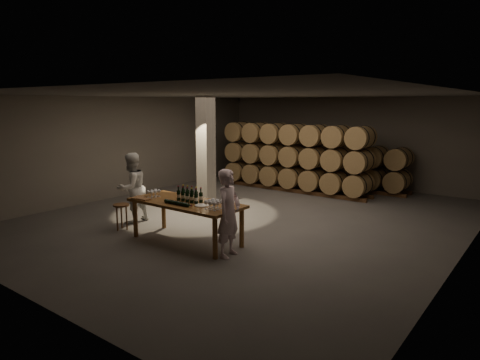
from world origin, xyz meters
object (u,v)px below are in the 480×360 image
Objects in this scene: person_woman at (132,188)px; stool at (121,209)px; tasting_table at (186,206)px; bottle_cluster at (190,196)px; person_man at (229,213)px; notebook_near at (145,199)px; plate at (202,205)px.

stool is at bearing 24.93° from person_woman.
person_woman is (-2.19, 0.31, 0.09)m from tasting_table.
bottle_cluster is 2.02m from stool.
person_woman reaches higher than tasting_table.
bottle_cluster is at bearing 80.22° from person_woman.
person_man reaches higher than stool.
bottle_cluster is 0.96× the size of stool.
person_man is at bearing 2.49° from stool.
person_man is at bearing -6.22° from tasting_table.
bottle_cluster is 1.27m from person_man.
bottle_cluster is 2.26m from person_woman.
plate is at bearing 16.48° from notebook_near.
plate is 0.76m from person_man.
tasting_table is 8.76× the size of plate.
bottle_cluster is 0.51m from plate.
bottle_cluster is 0.34× the size of person_woman.
notebook_near is at bearing -7.85° from stool.
tasting_table is 1.30m from person_man.
bottle_cluster is at bearing 50.70° from tasting_table.
notebook_near is (-0.89, -0.48, -0.10)m from bottle_cluster.
tasting_table is 2.21m from person_woman.
bottle_cluster is at bearing 163.93° from plate.
notebook_near is 0.13× the size of person_woman.
stool is (-2.40, -0.20, -0.40)m from plate.
plate is 2.75m from person_woman.
person_woman reaches higher than bottle_cluster.
plate is at bearing 76.56° from person_man.
person_woman is (-1.35, 0.73, -0.03)m from notebook_near.
stool is at bearing 83.94° from person_man.
bottle_cluster reaches higher than tasting_table.
plate is 2.44m from stool.
bottle_cluster is 2.67× the size of notebook_near.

